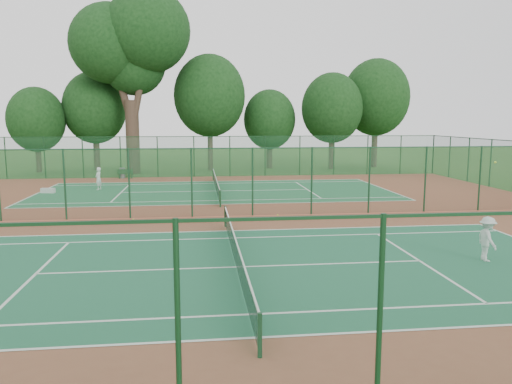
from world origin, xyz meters
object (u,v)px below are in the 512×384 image
at_px(player_near, 487,239).
at_px(player_far, 98,179).
at_px(kit_bag, 48,191).
at_px(trash_bin, 122,173).
at_px(big_tree, 131,43).
at_px(bench, 125,174).

relative_size(player_near, player_far, 0.99).
height_order(player_near, kit_bag, player_near).
bearing_deg(kit_bag, player_far, 31.55).
distance_m(trash_bin, kit_bag, 9.03).
xyz_separation_m(kit_bag, big_tree, (4.26, 12.34, 11.46)).
height_order(player_far, big_tree, big_tree).
height_order(player_far, kit_bag, player_far).
xyz_separation_m(player_far, big_tree, (1.18, 11.12, 10.84)).
height_order(trash_bin, bench, trash_bin).
bearing_deg(trash_bin, player_far, -94.93).
bearing_deg(player_near, trash_bin, 33.79).
bearing_deg(player_far, kit_bag, -49.26).
height_order(player_far, bench, player_far).
bearing_deg(trash_bin, player_near, -58.85).
xyz_separation_m(trash_bin, bench, (0.28, -0.20, -0.03)).
bearing_deg(player_far, trash_bin, -165.83).
relative_size(player_near, kit_bag, 1.74).
xyz_separation_m(player_far, bench, (0.88, 6.81, -0.39)).
bearing_deg(big_tree, trash_bin, -98.01).
distance_m(player_far, kit_bag, 3.37).
xyz_separation_m(trash_bin, kit_bag, (-3.69, -8.23, -0.26)).
height_order(bench, big_tree, big_tree).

